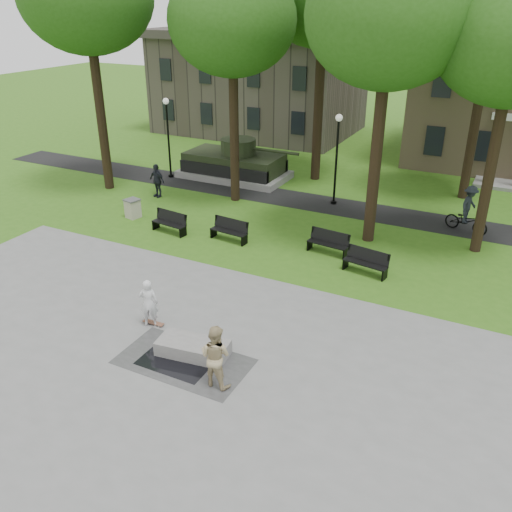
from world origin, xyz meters
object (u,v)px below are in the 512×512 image
(friend_watching, at_px, (215,356))
(park_bench_0, at_px, (170,222))
(trash_bin, at_px, (133,208))
(cyclist, at_px, (468,213))
(skateboarder, at_px, (149,303))
(concrete_block, at_px, (193,348))

(friend_watching, xyz_separation_m, park_bench_0, (-7.60, 8.59, -0.45))
(friend_watching, height_order, trash_bin, friend_watching)
(friend_watching, distance_m, cyclist, 15.65)
(skateboarder, distance_m, friend_watching, 3.89)
(skateboarder, height_order, friend_watching, friend_watching)
(park_bench_0, distance_m, trash_bin, 2.82)
(cyclist, bearing_deg, skateboarder, 165.24)
(friend_watching, distance_m, park_bench_0, 11.48)
(skateboarder, bearing_deg, trash_bin, -73.09)
(friend_watching, bearing_deg, cyclist, -104.64)
(concrete_block, bearing_deg, trash_bin, 136.93)
(skateboarder, xyz_separation_m, park_bench_0, (-4.07, 6.96, -0.35))
(skateboarder, height_order, park_bench_0, skateboarder)
(park_bench_0, bearing_deg, cyclist, 34.31)
(friend_watching, bearing_deg, trash_bin, -38.90)
(concrete_block, relative_size, park_bench_0, 1.19)
(park_bench_0, bearing_deg, friend_watching, -41.29)
(skateboarder, xyz_separation_m, friend_watching, (3.53, -1.63, 0.10))
(concrete_block, xyz_separation_m, trash_bin, (-8.97, 8.38, 0.24))
(friend_watching, relative_size, cyclist, 0.85)
(cyclist, bearing_deg, park_bench_0, 134.31)
(friend_watching, bearing_deg, park_bench_0, -45.46)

